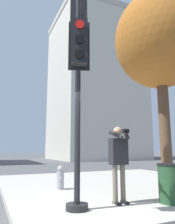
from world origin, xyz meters
The scene contains 7 objects.
sidewalk_corner centered at (3.50, 3.50, 0.07)m, with size 8.00×8.00×0.15m.
traffic_signal_pole centered at (0.71, 0.75, 3.36)m, with size 0.78×1.41×5.45m.
person_photographer centered at (1.75, 0.86, 1.15)m, with size 0.50×0.53×1.67m.
street_tree centered at (3.58, 1.30, 4.55)m, with size 2.69×2.69×5.92m.
fire_hydrant centered at (1.09, 3.05, 0.48)m, with size 0.21×0.27×0.68m.
trash_bin centered at (2.79, 0.41, 0.57)m, with size 0.53×0.53×0.85m.
building_right centered at (12.86, 24.53, 10.57)m, with size 11.58×11.39×21.11m.
Camera 1 is at (-0.96, -3.41, 1.30)m, focal length 35.00 mm.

